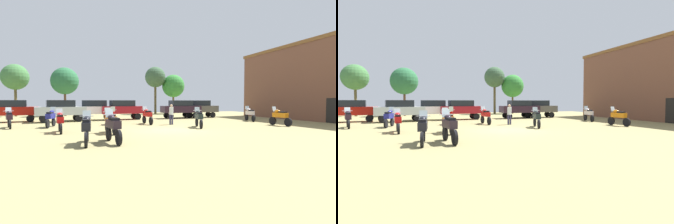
% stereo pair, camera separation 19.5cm
% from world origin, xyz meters
% --- Properties ---
extents(ground_plane, '(44.00, 52.00, 0.02)m').
position_xyz_m(ground_plane, '(0.00, 0.00, 0.01)').
color(ground_plane, '#918554').
extents(brick_building, '(6.12, 18.74, 7.90)m').
position_xyz_m(brick_building, '(18.00, 3.56, 3.96)').
color(brick_building, brown).
rests_on(brick_building, ground).
extents(motorcycle_1, '(0.64, 2.11, 1.44)m').
position_xyz_m(motorcycle_1, '(-6.69, 1.00, 0.73)').
color(motorcycle_1, black).
rests_on(motorcycle_1, ground).
extents(motorcycle_2, '(0.62, 2.26, 1.47)m').
position_xyz_m(motorcycle_2, '(-5.25, -3.76, 0.74)').
color(motorcycle_2, black).
rests_on(motorcycle_2, ground).
extents(motorcycle_3, '(0.69, 2.20, 1.50)m').
position_xyz_m(motorcycle_3, '(-3.86, -0.31, 0.76)').
color(motorcycle_3, black).
rests_on(motorcycle_3, ground).
extents(motorcycle_4, '(0.82, 2.06, 1.45)m').
position_xyz_m(motorcycle_4, '(-10.30, 4.93, 0.73)').
color(motorcycle_4, black).
rests_on(motorcycle_4, ground).
extents(motorcycle_5, '(0.62, 2.12, 1.47)m').
position_xyz_m(motorcycle_5, '(-3.14, 5.32, 0.74)').
color(motorcycle_5, black).
rests_on(motorcycle_5, ground).
extents(motorcycle_6, '(0.80, 2.22, 1.47)m').
position_xyz_m(motorcycle_6, '(2.54, 1.02, 0.74)').
color(motorcycle_6, black).
rests_on(motorcycle_6, ground).
extents(motorcycle_7, '(0.69, 2.25, 1.51)m').
position_xyz_m(motorcycle_7, '(-4.11, -3.75, 0.76)').
color(motorcycle_7, black).
rests_on(motorcycle_7, ground).
extents(motorcycle_8, '(0.75, 2.13, 1.45)m').
position_xyz_m(motorcycle_8, '(9.75, 4.64, 0.73)').
color(motorcycle_8, black).
rests_on(motorcycle_8, ground).
extents(motorcycle_9, '(0.67, 2.09, 1.47)m').
position_xyz_m(motorcycle_9, '(-7.61, 4.64, 0.74)').
color(motorcycle_9, black).
rests_on(motorcycle_9, ground).
extents(motorcycle_10, '(0.62, 2.10, 1.48)m').
position_xyz_m(motorcycle_10, '(9.10, 0.14, 0.74)').
color(motorcycle_10, black).
rests_on(motorcycle_10, ground).
extents(motorcycle_11, '(0.64, 2.17, 1.48)m').
position_xyz_m(motorcycle_11, '(-0.34, 4.75, 0.74)').
color(motorcycle_11, black).
rests_on(motorcycle_11, ground).
extents(car_1, '(4.52, 2.42, 2.00)m').
position_xyz_m(car_1, '(-11.49, 10.73, 1.19)').
color(car_1, black).
rests_on(car_1, ground).
extents(car_2, '(4.48, 2.30, 2.00)m').
position_xyz_m(car_2, '(-4.20, 11.05, 1.19)').
color(car_2, black).
rests_on(car_2, ground).
extents(car_3, '(4.48, 2.28, 2.00)m').
position_xyz_m(car_3, '(7.60, 11.29, 1.19)').
color(car_3, black).
rests_on(car_3, ground).
extents(car_4, '(4.46, 2.23, 2.00)m').
position_xyz_m(car_4, '(-1.52, 10.61, 1.19)').
color(car_4, black).
rests_on(car_4, ground).
extents(car_5, '(4.30, 1.80, 2.00)m').
position_xyz_m(car_5, '(5.00, 10.57, 1.19)').
color(car_5, black).
rests_on(car_5, ground).
extents(car_6, '(4.55, 2.52, 2.00)m').
position_xyz_m(car_6, '(-7.31, 9.56, 1.19)').
color(car_6, black).
rests_on(car_6, ground).
extents(person_1, '(0.41, 0.41, 1.65)m').
position_xyz_m(person_1, '(1.39, 3.71, 0.98)').
color(person_1, '#2E2C4B').
rests_on(person_1, ground).
extents(tree_1, '(3.21, 3.21, 6.55)m').
position_xyz_m(tree_1, '(-13.35, 20.49, 4.93)').
color(tree_1, brown).
rests_on(tree_1, ground).
extents(tree_2, '(3.11, 3.11, 7.14)m').
position_xyz_m(tree_2, '(5.08, 21.04, 5.54)').
color(tree_2, brown).
rests_on(tree_2, ground).
extents(tree_3, '(3.49, 3.49, 6.29)m').
position_xyz_m(tree_3, '(-7.56, 19.71, 4.55)').
color(tree_3, brown).
rests_on(tree_3, ground).
extents(tree_4, '(3.51, 3.51, 6.06)m').
position_xyz_m(tree_4, '(8.02, 21.10, 4.31)').
color(tree_4, brown).
rests_on(tree_4, ground).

